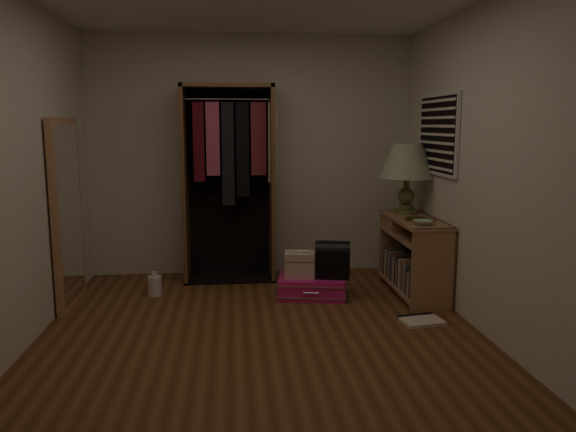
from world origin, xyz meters
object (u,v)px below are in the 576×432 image
(train_case, at_px, (303,264))
(table_lamp, at_px, (407,163))
(console_bookshelf, at_px, (412,254))
(white_jug, at_px, (155,285))
(open_wardrobe, at_px, (231,166))
(floor_mirror, at_px, (67,213))
(black_bag, at_px, (333,259))
(pink_suitcase, at_px, (312,286))

(train_case, height_order, table_lamp, table_lamp)
(table_lamp, bearing_deg, console_bookshelf, -91.26)
(train_case, xyz_separation_m, white_jug, (-1.43, 0.16, -0.22))
(open_wardrobe, distance_m, train_case, 1.35)
(floor_mirror, distance_m, black_bag, 2.48)
(black_bag, bearing_deg, pink_suitcase, 176.70)
(train_case, distance_m, white_jug, 1.45)
(open_wardrobe, relative_size, pink_suitcase, 2.86)
(floor_mirror, relative_size, white_jug, 7.25)
(console_bookshelf, bearing_deg, table_lamp, 88.74)
(pink_suitcase, height_order, white_jug, white_jug)
(pink_suitcase, bearing_deg, open_wardrobe, 145.09)
(console_bookshelf, xyz_separation_m, open_wardrobe, (-1.76, 0.73, 0.82))
(black_bag, relative_size, white_jug, 1.55)
(train_case, bearing_deg, open_wardrobe, 139.14)
(open_wardrobe, xyz_separation_m, pink_suitcase, (0.77, -0.76, -1.11))
(train_case, bearing_deg, console_bookshelf, 7.99)
(console_bookshelf, height_order, train_case, console_bookshelf)
(console_bookshelf, bearing_deg, white_jug, 176.73)
(console_bookshelf, bearing_deg, train_case, -178.96)
(table_lamp, bearing_deg, open_wardrobe, 165.37)
(black_bag, bearing_deg, white_jug, -175.64)
(pink_suitcase, distance_m, black_bag, 0.34)
(console_bookshelf, distance_m, floor_mirror, 3.27)
(floor_mirror, xyz_separation_m, white_jug, (0.72, 0.19, -0.75))
(open_wardrobe, bearing_deg, console_bookshelf, -22.45)
(black_bag, height_order, table_lamp, table_lamp)
(pink_suitcase, height_order, train_case, train_case)
(table_lamp, distance_m, white_jug, 2.78)
(train_case, relative_size, white_jug, 1.61)
(console_bookshelf, xyz_separation_m, table_lamp, (0.01, 0.27, 0.88))
(pink_suitcase, xyz_separation_m, train_case, (-0.09, 0.01, 0.22))
(console_bookshelf, relative_size, floor_mirror, 0.66)
(floor_mirror, relative_size, train_case, 4.51)
(console_bookshelf, distance_m, pink_suitcase, 1.04)
(console_bookshelf, height_order, pink_suitcase, console_bookshelf)
(console_bookshelf, relative_size, white_jug, 4.77)
(floor_mirror, bearing_deg, console_bookshelf, 0.79)
(open_wardrobe, distance_m, floor_mirror, 1.70)
(floor_mirror, relative_size, pink_suitcase, 2.37)
(console_bookshelf, relative_size, train_case, 2.97)
(pink_suitcase, height_order, black_bag, black_bag)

